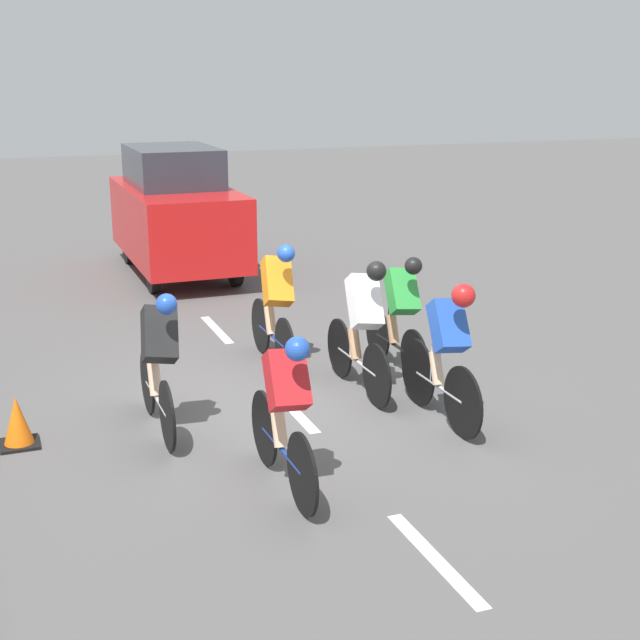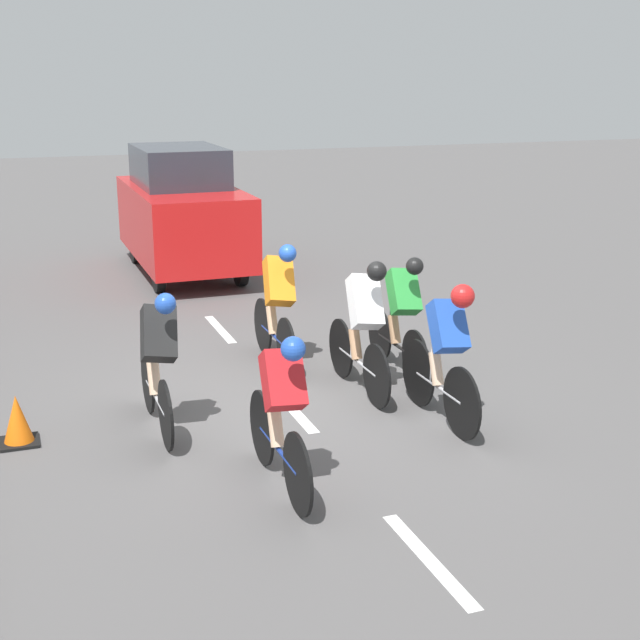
% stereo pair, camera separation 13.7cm
% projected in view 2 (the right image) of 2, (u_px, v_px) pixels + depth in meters
% --- Properties ---
extents(ground_plane, '(60.00, 60.00, 0.00)m').
position_uv_depth(ground_plane, '(287.00, 404.00, 9.58)').
color(ground_plane, '#565454').
extents(lane_stripe_near, '(0.12, 1.40, 0.01)m').
position_uv_depth(lane_stripe_near, '(429.00, 559.00, 6.53)').
color(lane_stripe_near, white).
rests_on(lane_stripe_near, ground).
extents(lane_stripe_mid, '(0.12, 1.40, 0.01)m').
position_uv_depth(lane_stripe_mid, '(292.00, 409.00, 9.43)').
color(lane_stripe_mid, white).
rests_on(lane_stripe_mid, ground).
extents(lane_stripe_far, '(0.12, 1.40, 0.01)m').
position_uv_depth(lane_stripe_far, '(220.00, 329.00, 12.32)').
color(lane_stripe_far, white).
rests_on(lane_stripe_far, ground).
extents(cyclist_orange, '(0.40, 1.66, 1.53)m').
position_uv_depth(cyclist_orange, '(278.00, 302.00, 10.63)').
color(cyclist_orange, black).
rests_on(cyclist_orange, ground).
extents(cyclist_white, '(0.39, 1.74, 1.54)m').
position_uv_depth(cyclist_white, '(363.00, 324.00, 9.69)').
color(cyclist_white, black).
rests_on(cyclist_white, ground).
extents(cyclist_red, '(0.35, 1.71, 1.44)m').
position_uv_depth(cyclist_red, '(282.00, 409.00, 7.42)').
color(cyclist_red, black).
rests_on(cyclist_red, ground).
extents(cyclist_blue, '(0.37, 1.68, 1.50)m').
position_uv_depth(cyclist_blue, '(446.00, 349.00, 8.84)').
color(cyclist_blue, black).
rests_on(cyclist_blue, ground).
extents(cyclist_green, '(0.37, 1.64, 1.44)m').
position_uv_depth(cyclist_green, '(401.00, 312.00, 10.35)').
color(cyclist_green, black).
rests_on(cyclist_green, ground).
extents(cyclist_black, '(0.40, 1.70, 1.47)m').
position_uv_depth(cyclist_black, '(158.00, 359.00, 8.65)').
color(cyclist_black, black).
rests_on(cyclist_black, ground).
extents(support_car, '(1.70, 3.93, 2.19)m').
position_uv_depth(support_car, '(182.00, 211.00, 15.44)').
color(support_car, black).
rests_on(support_car, ground).
extents(traffic_cone, '(0.36, 0.36, 0.49)m').
position_uv_depth(traffic_cone, '(17.00, 421.00, 8.49)').
color(traffic_cone, black).
rests_on(traffic_cone, ground).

